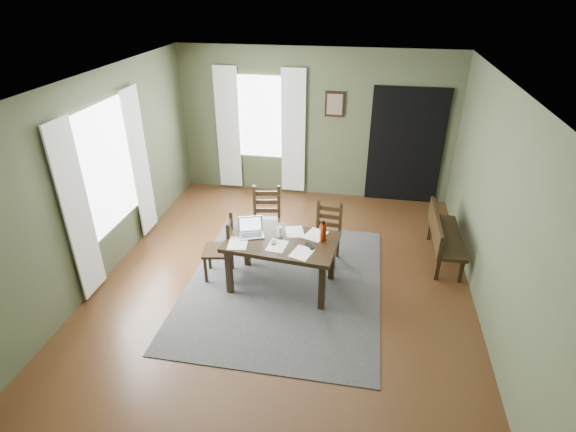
% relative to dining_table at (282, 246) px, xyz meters
% --- Properties ---
extents(ground, '(5.00, 6.00, 0.01)m').
position_rel_dining_table_xyz_m(ground, '(0.02, 0.04, -0.64)').
color(ground, '#492C16').
extents(room_shell, '(5.02, 6.02, 2.71)m').
position_rel_dining_table_xyz_m(room_shell, '(0.02, 0.04, 1.17)').
color(room_shell, '#454D32').
rests_on(room_shell, ground).
extents(rug, '(2.60, 3.20, 0.01)m').
position_rel_dining_table_xyz_m(rug, '(0.02, 0.04, -0.63)').
color(rug, '#3A3A3A').
rests_on(rug, ground).
extents(dining_table, '(1.50, 0.99, 0.71)m').
position_rel_dining_table_xyz_m(dining_table, '(0.00, 0.00, 0.00)').
color(dining_table, black).
rests_on(dining_table, rug).
extents(chair_end, '(0.46, 0.46, 0.91)m').
position_rel_dining_table_xyz_m(chair_end, '(-0.85, 0.07, -0.19)').
color(chair_end, black).
rests_on(chair_end, rug).
extents(chair_back_left, '(0.50, 0.50, 0.98)m').
position_rel_dining_table_xyz_m(chair_back_left, '(-0.40, 0.90, -0.15)').
color(chair_back_left, black).
rests_on(chair_back_left, rug).
extents(chair_back_right, '(0.42, 0.42, 0.88)m').
position_rel_dining_table_xyz_m(chair_back_right, '(0.52, 0.75, -0.20)').
color(chair_back_right, black).
rests_on(chair_back_right, rug).
extents(bench, '(0.41, 1.28, 0.72)m').
position_rel_dining_table_xyz_m(bench, '(2.18, 1.07, -0.21)').
color(bench, black).
rests_on(bench, ground).
extents(laptop, '(0.39, 0.35, 0.22)m').
position_rel_dining_table_xyz_m(laptop, '(-0.43, 0.08, 0.15)').
color(laptop, '#B7B7BC').
rests_on(laptop, dining_table).
extents(computer_mouse, '(0.06, 0.09, 0.03)m').
position_rel_dining_table_xyz_m(computer_mouse, '(-0.08, -0.11, 0.10)').
color(computer_mouse, '#3F3F42').
rests_on(computer_mouse, dining_table).
extents(tv_remote, '(0.14, 0.18, 0.02)m').
position_rel_dining_table_xyz_m(tv_remote, '(0.38, -0.10, 0.10)').
color(tv_remote, black).
rests_on(tv_remote, dining_table).
extents(drinking_glass, '(0.07, 0.07, 0.15)m').
position_rel_dining_table_xyz_m(drinking_glass, '(-0.04, 0.08, 0.16)').
color(drinking_glass, silver).
rests_on(drinking_glass, dining_table).
extents(water_bottle, '(0.10, 0.10, 0.28)m').
position_rel_dining_table_xyz_m(water_bottle, '(0.53, 0.09, 0.22)').
color(water_bottle, '#9A2C0B').
rests_on(water_bottle, dining_table).
extents(paper_a, '(0.28, 0.34, 0.00)m').
position_rel_dining_table_xyz_m(paper_a, '(-0.53, -0.18, 0.09)').
color(paper_a, white).
rests_on(paper_a, dining_table).
extents(paper_b, '(0.31, 0.36, 0.00)m').
position_rel_dining_table_xyz_m(paper_b, '(0.30, -0.26, 0.09)').
color(paper_b, white).
rests_on(paper_b, dining_table).
extents(paper_c, '(0.31, 0.36, 0.00)m').
position_rel_dining_table_xyz_m(paper_c, '(0.13, 0.23, 0.09)').
color(paper_c, white).
rests_on(paper_c, dining_table).
extents(paper_d, '(0.34, 0.38, 0.00)m').
position_rel_dining_table_xyz_m(paper_d, '(0.41, 0.21, 0.09)').
color(paper_d, white).
rests_on(paper_d, dining_table).
extents(paper_e, '(0.26, 0.32, 0.00)m').
position_rel_dining_table_xyz_m(paper_e, '(-0.03, -0.15, 0.09)').
color(paper_e, white).
rests_on(paper_e, dining_table).
extents(window_left, '(0.01, 1.30, 1.70)m').
position_rel_dining_table_xyz_m(window_left, '(-2.45, 0.24, 0.81)').
color(window_left, white).
rests_on(window_left, ground).
extents(window_back, '(1.00, 0.01, 1.50)m').
position_rel_dining_table_xyz_m(window_back, '(-0.98, 3.01, 0.81)').
color(window_back, white).
rests_on(window_back, ground).
extents(curtain_left_near, '(0.03, 0.48, 2.30)m').
position_rel_dining_table_xyz_m(curtain_left_near, '(-2.42, -0.58, 0.56)').
color(curtain_left_near, silver).
rests_on(curtain_left_near, ground).
extents(curtain_left_far, '(0.03, 0.48, 2.30)m').
position_rel_dining_table_xyz_m(curtain_left_far, '(-2.42, 1.06, 0.56)').
color(curtain_left_far, silver).
rests_on(curtain_left_far, ground).
extents(curtain_back_left, '(0.44, 0.03, 2.30)m').
position_rel_dining_table_xyz_m(curtain_back_left, '(-1.60, 2.98, 0.56)').
color(curtain_back_left, silver).
rests_on(curtain_back_left, ground).
extents(curtain_back_right, '(0.44, 0.03, 2.30)m').
position_rel_dining_table_xyz_m(curtain_back_right, '(-0.36, 2.98, 0.56)').
color(curtain_back_right, silver).
rests_on(curtain_back_right, ground).
extents(framed_picture, '(0.34, 0.03, 0.44)m').
position_rel_dining_table_xyz_m(framed_picture, '(0.37, 3.01, 1.11)').
color(framed_picture, black).
rests_on(framed_picture, ground).
extents(doorway_back, '(1.30, 0.03, 2.10)m').
position_rel_dining_table_xyz_m(doorway_back, '(1.67, 3.01, 0.41)').
color(doorway_back, black).
rests_on(doorway_back, ground).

